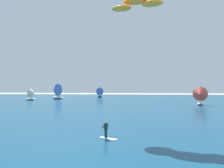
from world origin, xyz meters
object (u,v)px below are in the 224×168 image
object	(u,v)px
sailboat_heeled_over	(200,96)
kitesurfer	(107,132)
sailboat_mid_left	(56,91)
kite	(136,4)
sailboat_trailing	(32,94)
sailboat_mid_right	(100,92)

from	to	relation	value
sailboat_heeled_over	kitesurfer	bearing A→B (deg)	-120.70
sailboat_mid_left	kite	bearing A→B (deg)	-60.56
sailboat_heeled_over	sailboat_mid_left	size ratio (longest dim) A/B	0.88
sailboat_trailing	sailboat_mid_left	bearing A→B (deg)	47.22
sailboat_heeled_over	sailboat_mid_left	xyz separation A→B (m)	(-40.93, 17.53, 0.31)
sailboat_mid_left	sailboat_heeled_over	bearing A→B (deg)	-23.18
sailboat_trailing	kitesurfer	bearing A→B (deg)	-58.55
kitesurfer	sailboat_heeled_over	size ratio (longest dim) A/B	0.39
kitesurfer	sailboat_mid_right	world-z (taller)	sailboat_mid_right
kitesurfer	kite	world-z (taller)	kite
kitesurfer	kite	distance (m)	16.44
sailboat_heeled_over	sailboat_mid_left	distance (m)	44.53
sailboat_heeled_over	sailboat_mid_right	bearing A→B (deg)	135.47
kitesurfer	sailboat_heeled_over	world-z (taller)	sailboat_heeled_over
sailboat_mid_left	sailboat_trailing	bearing A→B (deg)	-132.78
kitesurfer	sailboat_mid_right	bearing A→B (deg)	97.49
kite	sailboat_mid_left	world-z (taller)	kite
kite	sailboat_heeled_over	xyz separation A→B (m)	(16.40, 25.93, -12.98)
kite	sailboat_mid_right	bearing A→B (deg)	101.65
kitesurfer	sailboat_mid_left	bearing A→B (deg)	113.14
kite	sailboat_heeled_over	world-z (taller)	kite
kite	sailboat_mid_right	xyz separation A→B (m)	(-10.88, 52.78, -13.42)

